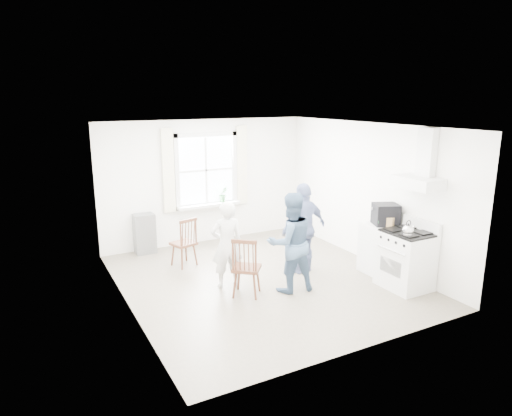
{
  "coord_description": "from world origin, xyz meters",
  "views": [
    {
      "loc": [
        -3.53,
        -6.37,
        3.06
      ],
      "look_at": [
        -0.02,
        0.2,
        1.23
      ],
      "focal_mm": 32.0,
      "sensor_mm": 36.0,
      "label": 1
    }
  ],
  "objects": [
    {
      "name": "kettle",
      "position": [
        1.74,
        -1.5,
        1.04
      ],
      "size": [
        0.18,
        0.18,
        0.25
      ],
      "color": "silver",
      "rests_on": "gas_stove"
    },
    {
      "name": "gas_stove",
      "position": [
        1.91,
        -1.35,
        0.48
      ],
      "size": [
        0.68,
        0.76,
        1.12
      ],
      "color": "white",
      "rests_on": "ground"
    },
    {
      "name": "windsor_chair_b",
      "position": [
        -0.57,
        -0.48,
        0.59
      ],
      "size": [
        0.57,
        0.57,
        0.97
      ],
      "color": "#4B2718",
      "rests_on": "ground"
    },
    {
      "name": "range_hood",
      "position": [
        2.07,
        -1.35,
        1.9
      ],
      "size": [
        0.45,
        0.76,
        0.94
      ],
      "color": "silver",
      "rests_on": "room_shell"
    },
    {
      "name": "person_mid",
      "position": [
        0.19,
        -0.56,
        0.81
      ],
      "size": [
        0.87,
        0.87,
        1.62
      ],
      "primitive_type": "imported",
      "rotation": [
        0.0,
        0.0,
        3.03
      ],
      "color": "#425C7B",
      "rests_on": "ground"
    },
    {
      "name": "windsor_chair_a",
      "position": [
        -0.92,
        1.21,
        0.57
      ],
      "size": [
        0.49,
        0.48,
        0.93
      ],
      "color": "#4B2718",
      "rests_on": "ground"
    },
    {
      "name": "person_left",
      "position": [
        -0.64,
        0.05,
        0.72
      ],
      "size": [
        0.61,
        0.61,
        1.44
      ],
      "primitive_type": "imported",
      "rotation": [
        0.0,
        0.0,
        2.96
      ],
      "color": "silver",
      "rests_on": "ground"
    },
    {
      "name": "window_assembly",
      "position": [
        0.0,
        2.45,
        1.46
      ],
      "size": [
        1.88,
        0.24,
        1.7
      ],
      "color": "white",
      "rests_on": "room_shell"
    },
    {
      "name": "potted_plant",
      "position": [
        0.34,
        2.36,
        1.02
      ],
      "size": [
        0.18,
        0.18,
        0.33
      ],
      "primitive_type": "imported",
      "rotation": [
        0.0,
        0.0,
        0.01
      ],
      "color": "#2F6933",
      "rests_on": "window_assembly"
    },
    {
      "name": "stereo_stack",
      "position": [
        2.01,
        -0.73,
        1.08
      ],
      "size": [
        0.52,
        0.5,
        0.37
      ],
      "color": "black",
      "rests_on": "low_cabinet"
    },
    {
      "name": "shelf_unit",
      "position": [
        -1.4,
        2.33,
        0.4
      ],
      "size": [
        0.4,
        0.3,
        0.8
      ],
      "primitive_type": "cube",
      "color": "slate",
      "rests_on": "ground"
    },
    {
      "name": "low_cabinet",
      "position": [
        1.98,
        -0.65,
        0.45
      ],
      "size": [
        0.5,
        0.55,
        0.9
      ],
      "primitive_type": "cube",
      "color": "silver",
      "rests_on": "ground"
    },
    {
      "name": "person_right",
      "position": [
        0.83,
        0.02,
        0.8
      ],
      "size": [
        1.06,
        1.06,
        1.61
      ],
      "primitive_type": "imported",
      "rotation": [
        0.0,
        0.0,
        3.28
      ],
      "color": "navy",
      "rests_on": "ground"
    },
    {
      "name": "cardboard_box",
      "position": [
        2.02,
        -0.83,
        0.98
      ],
      "size": [
        0.32,
        0.28,
        0.17
      ],
      "primitive_type": "cube",
      "rotation": [
        0.0,
        0.0,
        0.42
      ],
      "color": "#977749",
      "rests_on": "low_cabinet"
    },
    {
      "name": "room_shell",
      "position": [
        0.0,
        0.0,
        1.3
      ],
      "size": [
        4.62,
        5.12,
        2.64
      ],
      "color": "#786D5C",
      "rests_on": "ground"
    }
  ]
}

